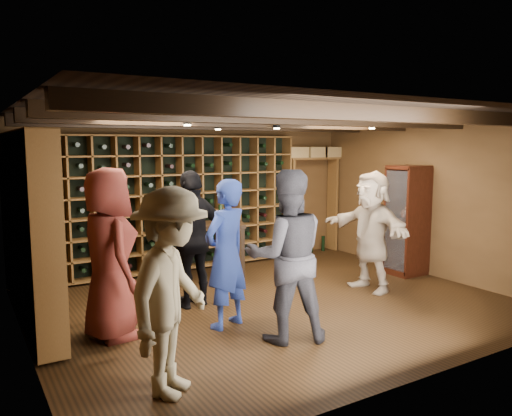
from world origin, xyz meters
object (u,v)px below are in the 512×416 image
guest_khaki (172,292)px  tasting_table (205,230)px  man_grey_suit (287,256)px  display_cabinet (407,222)px  guest_beige (371,231)px  guest_red_floral (109,254)px  man_blue_shirt (226,254)px  guest_woman_black (193,239)px

guest_khaki → tasting_table: (1.77, 3.10, -0.09)m
man_grey_suit → tasting_table: 2.64m
display_cabinet → tasting_table: bearing=156.2°
guest_beige → tasting_table: bearing=-132.3°
man_grey_suit → guest_red_floral: size_ratio=0.99×
guest_beige → man_blue_shirt: bearing=-84.3°
man_blue_shirt → tasting_table: 2.04m
man_grey_suit → guest_beige: size_ratio=1.06×
man_blue_shirt → man_grey_suit: size_ratio=0.93×
man_blue_shirt → guest_khaki: 1.62m
display_cabinet → man_blue_shirt: size_ratio=1.02×
man_grey_suit → guest_woman_black: man_grey_suit is taller
display_cabinet → guest_beige: (-1.14, -0.36, 0.01)m
guest_red_floral → guest_beige: bearing=-94.9°
display_cabinet → guest_beige: 1.19m
guest_khaki → guest_beige: (3.63, 1.42, -0.01)m
man_grey_suit → tasting_table: size_ratio=1.39×
guest_red_floral → display_cabinet: bearing=-90.3°
guest_red_floral → tasting_table: (1.88, 1.58, -0.14)m
guest_woman_black → man_blue_shirt: bearing=78.1°
man_grey_suit → guest_beige: (2.13, 0.94, -0.05)m
guest_red_floral → guest_woman_black: bearing=-69.3°
man_blue_shirt → guest_red_floral: size_ratio=0.92×
display_cabinet → guest_woman_black: size_ratio=0.98×
man_blue_shirt → man_grey_suit: 0.78m
guest_woman_black → tasting_table: bearing=-134.6°
guest_woman_black → guest_khaki: size_ratio=1.01×
guest_beige → tasting_table: 2.51m
man_blue_shirt → display_cabinet: bearing=168.1°
guest_beige → tasting_table: guest_beige is taller
guest_red_floral → tasting_table: 2.46m
man_blue_shirt → guest_khaki: bearing=24.7°
display_cabinet → man_blue_shirt: display_cabinet is taller
guest_woman_black → display_cabinet: bearing=163.2°
man_grey_suit → guest_woman_black: size_ratio=1.04×
man_blue_shirt → guest_red_floral: bearing=-37.4°
tasting_table → man_blue_shirt: bearing=-87.6°
man_blue_shirt → guest_khaki: size_ratio=0.98×
display_cabinet → tasting_table: size_ratio=1.32×
man_blue_shirt → guest_beige: (2.50, 0.25, 0.01)m
guest_woman_black → tasting_table: 1.23m
guest_red_floral → guest_khaki: size_ratio=1.06×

